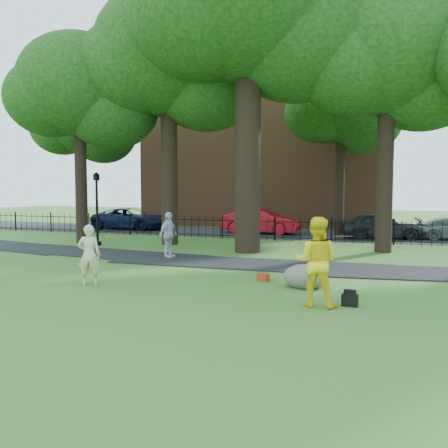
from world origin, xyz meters
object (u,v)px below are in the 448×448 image
at_px(woman, 89,255).
at_px(man, 316,262).
at_px(red_sedan, 261,221).
at_px(lamppost, 97,209).
at_px(big_tree, 252,11).
at_px(boulder, 305,275).

distance_m(woman, man, 6.24).
bearing_deg(red_sedan, lamppost, 147.01).
xyz_separation_m(woman, lamppost, (-5.46, 7.83, 0.92)).
relative_size(big_tree, lamppost, 4.01).
relative_size(boulder, red_sedan, 0.24).
bearing_deg(woman, man, 150.08).
relative_size(man, red_sedan, 0.41).
relative_size(big_tree, boulder, 12.21).
bearing_deg(big_tree, red_sedan, 102.40).
xyz_separation_m(man, boulder, (-0.55, 1.86, -0.66)).
distance_m(big_tree, man, 12.92).
bearing_deg(big_tree, man, -64.33).
bearing_deg(man, red_sedan, -69.74).
height_order(big_tree, woman, big_tree).
bearing_deg(lamppost, woman, -46.74).
distance_m(lamppost, red_sedan, 10.46).
xyz_separation_m(big_tree, red_sedan, (-1.84, 8.37, -9.34)).
bearing_deg(boulder, woman, -163.56).
bearing_deg(woman, boulder, 168.17).
height_order(woman, red_sedan, woman).
distance_m(big_tree, red_sedan, 12.68).
bearing_deg(man, boulder, -72.50).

